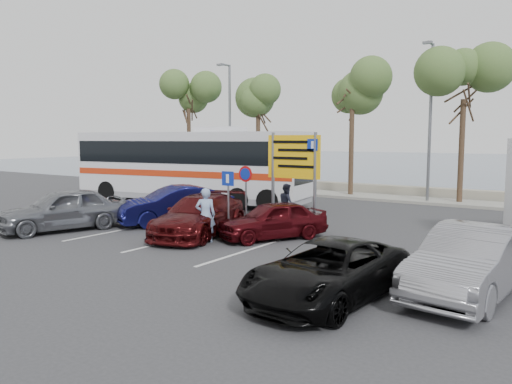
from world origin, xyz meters
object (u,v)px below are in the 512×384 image
Objects in this scene: car_silver_a at (63,209)px; suv_black at (328,271)px; street_lamp_right at (430,114)px; pedestrian_near at (206,215)px; car_blue at (175,205)px; street_lamp_left at (229,120)px; car_red at (272,220)px; car_maroon at (200,216)px; car_silver_b at (471,261)px; coach_bus_left at (189,168)px; direction_sign at (294,164)px; pedestrian_far at (287,203)px.

car_silver_a reaches higher than suv_black.
car_silver_a is (-8.83, -15.39, -3.82)m from street_lamp_right.
pedestrian_near is (-3.13, -14.02, -3.71)m from street_lamp_right.
suv_black is at bearing -1.27° from car_blue.
car_blue is at bearing -61.36° from street_lamp_left.
car_blue is at bearing -118.16° from street_lamp_right.
car_red is at bearing 23.59° from car_blue.
car_silver_b is (9.22, -1.76, 0.05)m from car_maroon.
street_lamp_right reaches higher than car_silver_b.
car_blue is 1.02× the size of suv_black.
car_maroon reaches higher than suv_black.
suv_black is (2.79, -17.02, -3.98)m from street_lamp_right.
coach_bus_left is 2.84× the size of car_silver_a.
street_lamp_right is 1.76× the size of car_blue.
car_red is (7.20, 3.07, -0.13)m from car_silver_a.
direction_sign is at bearing -43.17° from street_lamp_left.
car_silver_a is at bearing -27.86° from pedestrian_near.
pedestrian_far is at bearing -132.87° from pedestrian_near.
street_lamp_right is 13.04m from car_red.
car_maroon is at bearing -80.83° from pedestrian_near.
car_silver_b is at bearing 131.71° from pedestrian_near.
car_silver_a is at bearing 94.56° from pedestrian_far.
car_silver_a is 5.87m from pedestrian_near.
direction_sign is 8.67m from car_silver_a.
direction_sign is 0.79× the size of car_blue.
street_lamp_left is 1.65× the size of car_maroon.
direction_sign is at bearing 129.76° from suv_black.
suv_black is at bearing -17.03° from car_red.
car_maroon is 1.29× the size of car_red.
car_silver_b is (5.19, -15.03, -3.85)m from street_lamp_right.
suv_black is at bearing -47.15° from street_lamp_left.
car_maroon is at bearing -128.65° from car_red.
coach_bus_left is 7.24× the size of pedestrian_near.
street_lamp_left is 0.62× the size of coach_bus_left.
direction_sign is at bearing -100.94° from street_lamp_right.
coach_bus_left reaches higher than suv_black.
car_maroon is 9.39m from car_silver_b.
street_lamp_left is 17.54m from pedestrian_near.
car_red is (2.40, 0.95, -0.06)m from car_maroon.
car_silver_a is at bearing -127.23° from car_red.
direction_sign is 8.75m from car_silver_b.
street_lamp_left is 23.91m from car_silver_b.
car_silver_b is 2.92× the size of pedestrian_far.
car_silver_a is at bearing -98.26° from car_blue.
street_lamp_right reaches higher than car_maroon.
car_silver_a is 1.02× the size of suv_black.
direction_sign is 0.81× the size of suv_black.
car_silver_b is 10.09m from pedestrian_far.
pedestrian_far is (7.18, -2.11, -1.05)m from coach_bus_left.
pedestrian_near reaches higher than car_maroon.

